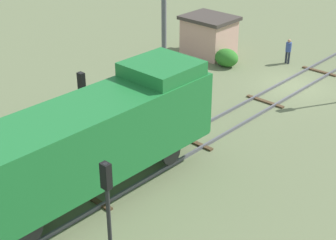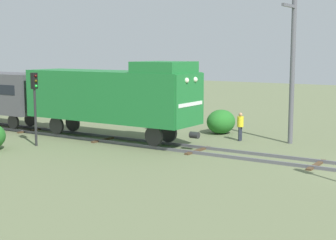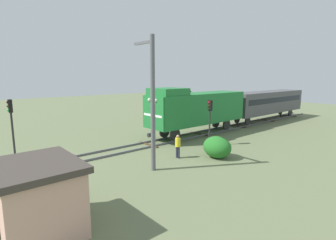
# 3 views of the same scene
# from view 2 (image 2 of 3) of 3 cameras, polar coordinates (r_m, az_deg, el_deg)

# --- Properties ---
(locomotive) EXTENTS (2.90, 11.60, 4.60)m
(locomotive) POSITION_cam_2_polar(r_m,az_deg,el_deg) (30.52, -6.18, 2.81)
(locomotive) COLOR #1E7233
(locomotive) RESTS_ON railway_track
(traffic_signal_mid) EXTENTS (0.32, 0.34, 3.85)m
(traffic_signal_mid) POSITION_cam_2_polar(r_m,az_deg,el_deg) (32.10, 0.43, 2.95)
(traffic_signal_mid) COLOR #262628
(traffic_signal_mid) RESTS_ON ground
(traffic_signal_far) EXTENTS (0.32, 0.34, 4.13)m
(traffic_signal_far) POSITION_cam_2_polar(r_m,az_deg,el_deg) (29.71, -14.55, 2.68)
(traffic_signal_far) COLOR #262628
(traffic_signal_far) RESTS_ON ground
(worker_by_signal) EXTENTS (0.38, 0.38, 1.70)m
(worker_by_signal) POSITION_cam_2_polar(r_m,az_deg,el_deg) (30.91, 8.02, -0.47)
(worker_by_signal) COLOR #262B38
(worker_by_signal) RESTS_ON ground
(catenary_mast) EXTENTS (1.94, 0.28, 8.19)m
(catenary_mast) POSITION_cam_2_polar(r_m,az_deg,el_deg) (30.24, 13.59, 5.58)
(catenary_mast) COLOR #595960
(catenary_mast) RESTS_ON ground
(bush_far) EXTENTS (2.15, 1.76, 1.56)m
(bush_far) POSITION_cam_2_polar(r_m,az_deg,el_deg) (33.47, 5.89, -0.18)
(bush_far) COLOR #256E26
(bush_far) RESTS_ON ground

